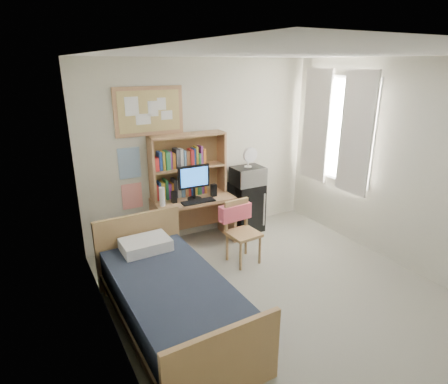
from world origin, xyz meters
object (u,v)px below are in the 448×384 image
desk (194,221)px  bed (173,305)px  desk_chair (244,233)px  speaker_right (214,190)px  monitor (194,183)px  mini_fridge (246,207)px  microwave (248,176)px  desk_fan (248,158)px  bulletin_board (149,111)px  speaker_left (174,197)px

desk → bed: bearing=-118.6°
desk_chair → speaker_right: size_ratio=4.71×
desk → monitor: (-0.00, -0.06, 0.60)m
mini_fridge → monitor: (-0.94, -0.10, 0.57)m
desk_chair → microwave: 1.14m
mini_fridge → bed: 2.53m
desk → desk_fan: bearing=3.7°
bulletin_board → speaker_left: bulletin_board is taller
bulletin_board → desk_chair: (0.81, -1.11, -1.50)m
bed → monitor: bearing=57.0°
desk_chair → speaker_right: speaker_right is taller
desk_chair → speaker_left: (-0.64, 0.78, 0.37)m
desk → desk_chair: bearing=-65.4°
desk_chair → mini_fridge: bearing=51.7°
bulletin_board → speaker_left: (0.16, -0.33, -1.13)m
bulletin_board → desk_fan: (1.40, -0.26, -0.75)m
microwave → mini_fridge: bearing=90.0°
speaker_left → speaker_right: size_ratio=0.92×
speaker_left → desk_chair: bearing=-48.2°
desk_chair → monitor: monitor is taller
desk → bed: 1.88m
bulletin_board → microwave: bearing=-10.7°
speaker_right → bed: bearing=-127.0°
mini_fridge → bed: size_ratio=0.39×
bulletin_board → speaker_right: size_ratio=5.29×
bulletin_board → speaker_right: bulletin_board is taller
bed → microwave: bearing=39.6°
microwave → desk_fan: 0.27m
bulletin_board → speaker_left: 1.19m
bed → microwave: 2.59m
mini_fridge → speaker_left: size_ratio=4.67×
bed → speaker_right: size_ratio=11.00×
speaker_left → microwave: microwave is taller
bulletin_board → desk: bulletin_board is taller
microwave → speaker_left: bearing=-175.8°
desk → microwave: size_ratio=2.42×
bed → microwave: size_ratio=4.18×
desk_chair → desk_fan: desk_fan is taller
bed → monitor: 1.95m
mini_fridge → microwave: (-0.00, -0.02, 0.52)m
desk_chair → bed: bearing=-152.9°
speaker_right → monitor: bearing=-180.0°
bed → mini_fridge: bearing=39.9°
bed → monitor: size_ratio=4.04×
desk → desk_fan: 1.24m
speaker_right → microwave: (0.64, 0.09, 0.10)m
desk_chair → speaker_left: bearing=125.5°
desk → speaker_right: (0.30, -0.07, 0.44)m
bed → bulletin_board: bearing=74.1°
desk → speaker_left: (-0.30, -0.05, 0.43)m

